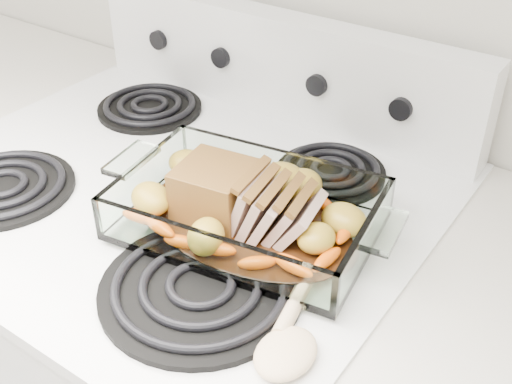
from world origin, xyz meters
The scene contains 5 objects.
electric_range centered at (0.00, 1.66, 0.48)m, with size 0.78×0.70×1.12m.
baking_dish centered at (0.17, 1.62, 0.96)m, with size 0.34×0.22×0.07m.
pork_roast centered at (0.15, 1.62, 0.99)m, with size 0.20×0.09×0.08m.
roast_vegetables centered at (0.17, 1.66, 0.97)m, with size 0.35×0.19×0.04m.
wooden_spoon centered at (0.31, 1.52, 0.95)m, with size 0.11×0.29×0.02m.
Camera 1 is at (0.57, 1.06, 1.48)m, focal length 45.00 mm.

